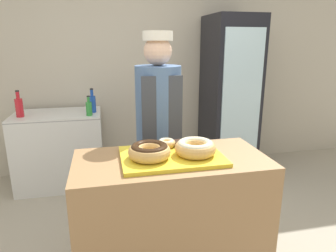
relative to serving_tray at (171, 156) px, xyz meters
The scene contains 14 objects.
wall_back 2.17m from the serving_tray, 90.00° to the left, with size 8.00×0.06×2.70m.
display_counter 0.47m from the serving_tray, ahead, with size 1.20×0.59×0.92m.
serving_tray is the anchor object (origin of this frame).
donut_chocolate_glaze 0.16m from the serving_tray, 166.98° to the right, with size 0.26×0.26×0.09m.
donut_light_glaze 0.16m from the serving_tray, 13.02° to the right, with size 0.26×0.26×0.09m.
donut_mini_center 0.15m from the serving_tray, 90.00° to the left, with size 0.12×0.12×0.05m.
brownie_back_left 0.19m from the serving_tray, 125.35° to the left, with size 0.09×0.09×0.03m.
brownie_back_right 0.19m from the serving_tray, 54.65° to the left, with size 0.09×0.09×0.03m.
baker_person 0.65m from the serving_tray, 86.42° to the left, with size 0.37×0.37×1.70m.
beverage_fridge 2.08m from the serving_tray, 56.67° to the left, with size 0.57×0.68×1.92m.
chest_freezer 2.03m from the serving_tray, 117.59° to the left, with size 0.95×0.62×0.85m.
bottle_green 1.64m from the serving_tray, 109.50° to the left, with size 0.06×0.06×0.21m.
bottle_blue 1.78m from the serving_tray, 106.84° to the left, with size 0.08×0.08×0.27m.
bottle_red 2.07m from the serving_tray, 127.48° to the left, with size 0.08×0.08×0.28m.
Camera 1 is at (-0.39, -1.69, 1.61)m, focal length 32.00 mm.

